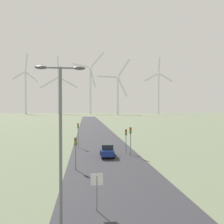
{
  "coord_description": "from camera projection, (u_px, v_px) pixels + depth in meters",
  "views": [
    {
      "loc": [
        -2.85,
        -7.07,
        6.9
      ],
      "look_at": [
        0.0,
        16.14,
        6.47
      ],
      "focal_mm": 35.0,
      "sensor_mm": 36.0,
      "label": 1
    }
  ],
  "objects": [
    {
      "name": "traffic_light_post_mid_left",
      "position": [
        78.0,
        130.0,
        37.81
      ],
      "size": [
        0.28,
        0.34,
        4.26
      ],
      "color": "slate",
      "rests_on": "ground"
    },
    {
      "name": "traffic_light_post_near_left",
      "position": [
        76.0,
        146.0,
        24.37
      ],
      "size": [
        0.28,
        0.34,
        3.6
      ],
      "color": "slate",
      "rests_on": "ground"
    },
    {
      "name": "wind_turbine_far_left",
      "position": [
        26.0,
        88.0,
        244.19
      ],
      "size": [
        32.43,
        16.0,
        68.12
      ],
      "color": "silver",
      "rests_on": "ground"
    },
    {
      "name": "traffic_light_post_mid_right",
      "position": [
        126.0,
        136.0,
        33.54
      ],
      "size": [
        0.28,
        0.34,
        3.61
      ],
      "color": "slate",
      "rests_on": "ground"
    },
    {
      "name": "traffic_light_post_near_right",
      "position": [
        131.0,
        135.0,
        31.29
      ],
      "size": [
        0.28,
        0.34,
        4.13
      ],
      "color": "slate",
      "rests_on": "ground"
    },
    {
      "name": "wind_turbine_left",
      "position": [
        59.0,
        90.0,
        246.43
      ],
      "size": [
        40.89,
        8.97,
        65.19
      ],
      "color": "silver",
      "rests_on": "ground"
    },
    {
      "name": "road_surface",
      "position": [
        97.0,
        135.0,
        55.13
      ],
      "size": [
        10.0,
        240.0,
        0.01
      ],
      "color": "#2D2D33",
      "rests_on": "ground"
    },
    {
      "name": "wind_turbine_far_right",
      "position": [
        159.0,
        89.0,
        248.43
      ],
      "size": [
        29.26,
        15.66,
        64.87
      ],
      "color": "silver",
      "rests_on": "ground"
    },
    {
      "name": "wind_turbine_center",
      "position": [
        90.0,
        86.0,
        249.47
      ],
      "size": [
        36.11,
        17.62,
        69.68
      ],
      "color": "silver",
      "rests_on": "ground"
    },
    {
      "name": "car_approaching",
      "position": [
        107.0,
        150.0,
        30.95
      ],
      "size": [
        2.05,
        4.2,
        1.83
      ],
      "color": "navy",
      "rests_on": "ground"
    },
    {
      "name": "wind_turbine_right",
      "position": [
        118.0,
        91.0,
        222.43
      ],
      "size": [
        33.02,
        12.18,
        56.68
      ],
      "color": "silver",
      "rests_on": "ground"
    },
    {
      "name": "stop_sign_near",
      "position": [
        97.0,
        185.0,
        14.58
      ],
      "size": [
        0.81,
        0.07,
        2.54
      ],
      "color": "slate",
      "rests_on": "ground"
    },
    {
      "name": "streetlamp",
      "position": [
        61.0,
        127.0,
        12.34
      ],
      "size": [
        2.82,
        0.32,
        9.27
      ],
      "color": "slate",
      "rests_on": "ground"
    }
  ]
}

